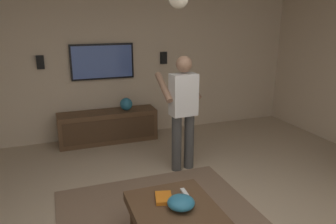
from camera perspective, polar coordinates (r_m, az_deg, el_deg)
The scene contains 11 objects.
wall_back_tv at distance 5.94m, azimuth -9.88°, elevation 8.41°, with size 0.10×7.28×2.68m, color #C6B299.
coffee_table at distance 3.23m, azimuth 1.51°, elevation -18.35°, with size 1.00×0.80×0.40m.
media_console at distance 5.84m, azimuth -10.46°, elevation -2.52°, with size 0.45×1.70×0.55m.
tv at distance 5.82m, azimuth -11.44°, elevation 8.66°, with size 0.05×1.09×0.61m.
person_standing at distance 4.52m, azimuth 2.62°, elevation 0.92°, with size 0.56×0.56×1.64m.
bowl at distance 3.17m, azimuth 2.24°, elevation -15.57°, with size 0.26×0.26×0.12m, color teal.
remote_white at distance 3.42m, azimuth 2.91°, elevation -13.94°, with size 0.15×0.04×0.02m, color white.
book at distance 3.32m, azimuth -0.76°, elevation -14.85°, with size 0.22×0.16×0.04m, color orange.
vase_round at distance 5.76m, azimuth -7.36°, elevation 1.38°, with size 0.22×0.22×0.22m, color teal.
wall_speaker_left at distance 6.10m, azimuth -0.78°, elevation 9.48°, with size 0.06×0.12×0.22m, color black.
wall_speaker_right at distance 5.76m, azimuth -21.51°, elevation 8.13°, with size 0.06×0.12×0.22m, color black.
Camera 1 is at (-2.48, 1.03, 2.14)m, focal length 34.72 mm.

